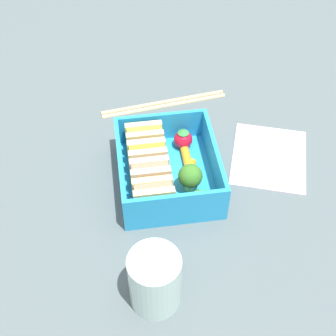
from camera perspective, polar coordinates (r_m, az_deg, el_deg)
The scene contains 15 objects.
ground_plane at distance 69.81cm, azimuth 0.00°, elevation -2.03°, with size 120.00×120.00×2.00cm, color #4B5859.
bento_tray at distance 68.59cm, azimuth 0.00°, elevation -1.17°, with size 16.27×14.02×1.20cm, color #2495CF.
bento_rim at distance 66.30cm, azimuth 0.00°, elevation 0.55°, with size 16.27×14.02×4.91cm.
sandwich_left at distance 62.71cm, azimuth -1.79°, elevation -3.43°, with size 3.04×5.50×4.59cm.
sandwich_center_left at distance 65.02cm, azimuth -2.17°, elevation -0.96°, with size 3.04×5.50×4.59cm.
sandwich_center at distance 67.44cm, azimuth -2.53°, elevation 1.34°, with size 3.04×5.50×4.59cm.
sandwich_center_right at distance 69.96cm, azimuth -2.87°, elevation 3.47°, with size 3.04×5.50×4.59cm.
strawberry_left at distance 63.71cm, azimuth 3.75°, elevation -3.75°, with size 2.50×2.50×3.10cm.
broccoli_floret at distance 64.44cm, azimuth 2.74°, elevation -1.05°, with size 3.40×3.40×4.52cm.
carrot_stick_left at distance 68.25cm, azimuth 2.47°, elevation -0.03°, with size 1.21×1.21×3.67cm, color orange.
carrot_stick_far_left at distance 69.85cm, azimuth 2.23°, elevation 1.48°, with size 1.29×1.29×4.84cm, color orange.
strawberry_far_left at distance 71.10cm, azimuth 1.86°, elevation 3.57°, with size 2.84×2.84×3.44cm.
chopstick_pair at distance 81.05cm, azimuth -0.49°, elevation 7.96°, with size 4.45×21.74×0.70cm.
drinking_glass at distance 54.99cm, azimuth -1.62°, elevation -13.53°, with size 6.09×6.09×8.38cm, color silver.
folded_napkin at distance 73.64cm, azimuth 12.23°, elevation 1.36°, with size 13.26×11.09×0.40cm, color silver.
Camera 1 is at (-44.34, 6.36, 52.54)cm, focal length 50.00 mm.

